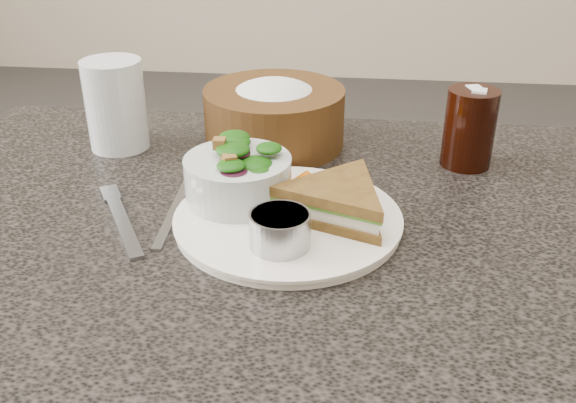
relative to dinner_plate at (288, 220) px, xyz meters
The scene contains 10 objects.
dinner_plate is the anchor object (origin of this frame).
sandwich 0.06m from the dinner_plate, ahead, with size 0.16×0.16×0.04m, color brown, non-canonical shape.
salad_bowl 0.08m from the dinner_plate, 151.07° to the left, with size 0.13×0.13×0.07m, color #B1BCB8, non-canonical shape.
dressing_ramekin 0.07m from the dinner_plate, 91.07° to the right, with size 0.07×0.07×0.04m, color #94969C.
orange_wedge 0.08m from the dinner_plate, 78.25° to the left, with size 0.06×0.06×0.02m, color #FF6E00.
fork 0.19m from the dinner_plate, behind, with size 0.02×0.16×0.00m, color gray.
knife 0.14m from the dinner_plate, behind, with size 0.01×0.17×0.00m, color #95989D.
bread_basket 0.24m from the dinner_plate, 101.10° to the left, with size 0.20×0.20×0.12m, color #442B13, non-canonical shape.
cola_glass 0.30m from the dinner_plate, 40.34° to the left, with size 0.07×0.07×0.12m, color black, non-canonical shape.
water_glass 0.34m from the dinner_plate, 143.45° to the left, with size 0.09×0.09×0.13m, color silver.
Camera 1 is at (0.08, -0.65, 1.13)m, focal length 40.00 mm.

